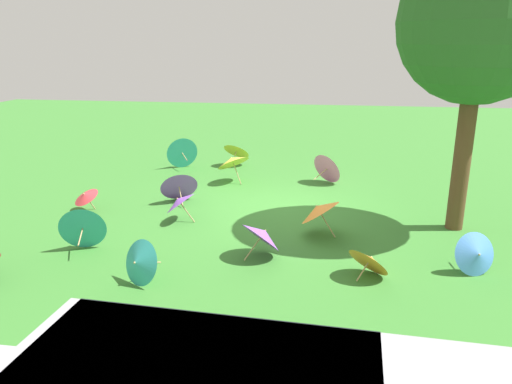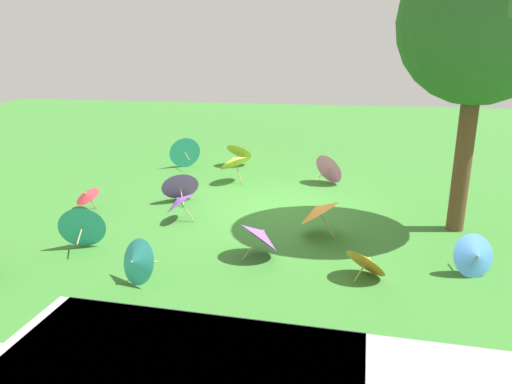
{
  "view_description": "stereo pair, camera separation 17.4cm",
  "coord_description": "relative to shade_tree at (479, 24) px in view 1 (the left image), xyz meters",
  "views": [
    {
      "loc": [
        -1.04,
        10.66,
        3.7
      ],
      "look_at": [
        0.46,
        0.69,
        0.6
      ],
      "focal_mm": 34.28,
      "sensor_mm": 36.0,
      "label": 1
    },
    {
      "loc": [
        -1.21,
        10.63,
        3.7
      ],
      "look_at": [
        0.46,
        0.69,
        0.6
      ],
      "focal_mm": 34.28,
      "sensor_mm": 36.0,
      "label": 2
    }
  ],
  "objects": [
    {
      "name": "parasol_red_0",
      "position": [
        8.05,
        0.15,
        -3.65
      ],
      "size": [
        0.8,
        0.8,
        0.56
      ],
      "color": "tan",
      "rests_on": "ground"
    },
    {
      "name": "parasol_orange_1",
      "position": [
        2.79,
        0.79,
        -3.48
      ],
      "size": [
        1.02,
        1.06,
        0.84
      ],
      "color": "tan",
      "rests_on": "ground"
    },
    {
      "name": "parasol_yellow_0",
      "position": [
        5.45,
        -4.65,
        -3.51
      ],
      "size": [
        1.03,
        0.98,
        0.82
      ],
      "color": "tan",
      "rests_on": "ground"
    },
    {
      "name": "parasol_purple_1",
      "position": [
        6.18,
        -0.89,
        -3.6
      ],
      "size": [
        1.09,
        0.98,
        0.83
      ],
      "color": "tan",
      "rests_on": "ground"
    },
    {
      "name": "parasol_purple_2",
      "position": [
        3.74,
        1.98,
        -3.59
      ],
      "size": [
        1.05,
        1.06,
        0.76
      ],
      "color": "tan",
      "rests_on": "ground"
    },
    {
      "name": "shade_tree",
      "position": [
        0.0,
        0.0,
        0.0
      ],
      "size": [
        3.02,
        3.02,
        5.56
      ],
      "color": "brown",
      "rests_on": "ground"
    },
    {
      "name": "parasol_yellow_1",
      "position": [
        5.22,
        -2.74,
        -3.41
      ],
      "size": [
        1.23,
        1.23,
        0.91
      ],
      "color": "tan",
      "rests_on": "ground"
    },
    {
      "name": "parasol_teal_1",
      "position": [
        7.09,
        -4.15,
        -3.53
      ],
      "size": [
        1.01,
        0.97,
        0.97
      ],
      "color": "tan",
      "rests_on": "ground"
    },
    {
      "name": "parasol_orange_0",
      "position": [
        1.9,
        2.52,
        -3.72
      ],
      "size": [
        0.91,
        0.9,
        0.6
      ],
      "color": "tan",
      "rests_on": "ground"
    },
    {
      "name": "ground",
      "position": [
        3.7,
        -0.66,
        -4.02
      ],
      "size": [
        40.0,
        40.0,
        0.0
      ],
      "primitive_type": "plane",
      "color": "#387A2D"
    },
    {
      "name": "parasol_teal_2",
      "position": [
        7.08,
        2.1,
        -3.58
      ],
      "size": [
        0.94,
        0.87,
        0.88
      ],
      "color": "tan",
      "rests_on": "ground"
    },
    {
      "name": "parasol_blue_1",
      "position": [
        0.16,
        2.18,
        -3.65
      ],
      "size": [
        0.82,
        0.76,
        0.73
      ],
      "color": "tan",
      "rests_on": "ground"
    },
    {
      "name": "parasol_teal_0",
      "position": [
        5.54,
        3.33,
        -3.64
      ],
      "size": [
        0.83,
        0.74,
        0.75
      ],
      "color": "tan",
      "rests_on": "ground"
    },
    {
      "name": "parasol_purple_0",
      "position": [
        5.76,
        0.44,
        -3.57
      ],
      "size": [
        0.75,
        0.81,
        0.72
      ],
      "color": "tan",
      "rests_on": "ground"
    },
    {
      "name": "parasol_pink_0",
      "position": [
        2.62,
        -3.07,
        -3.58
      ],
      "size": [
        0.99,
        0.95,
        0.87
      ],
      "color": "tan",
      "rests_on": "ground"
    }
  ]
}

